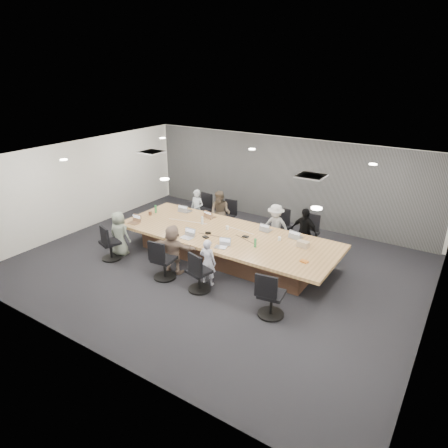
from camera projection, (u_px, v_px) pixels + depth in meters
The scene contains 41 objects.
floor at pixel (216, 266), 10.46m from camera, with size 10.00×8.00×0.00m, color black.
ceiling at pixel (215, 161), 9.41m from camera, with size 10.00×8.00×0.00m, color white.
wall_back at pixel (284, 180), 13.05m from camera, with size 10.00×2.80×0.00m, color silver.
wall_front at pixel (84, 286), 6.82m from camera, with size 10.00×2.80×0.00m, color silver.
wall_left at pixel (83, 185), 12.46m from camera, with size 8.00×2.80×0.00m, color silver.
wall_right at pixel (438, 268), 7.42m from camera, with size 8.00×2.80×0.00m, color silver.
curtain at pixel (283, 180), 12.99m from camera, with size 9.80×0.04×2.80m, color #535354.
conference_table at pixel (226, 245), 10.70m from camera, with size 6.00×2.20×0.74m.
chair_0 at pixel (204, 213), 13.01m from camera, with size 0.56×0.56×0.83m, color black, non-canonical shape.
chair_1 at pixel (226, 219), 12.58m from camera, with size 0.50×0.50×0.74m, color black, non-canonical shape.
chair_2 at pixel (280, 230), 11.62m from camera, with size 0.57×0.57×0.85m, color black, non-canonical shape.
chair_3 at pixel (308, 237), 11.19m from camera, with size 0.57×0.57×0.84m, color black, non-canonical shape.
chair_4 at pixel (110, 245), 10.68m from camera, with size 0.55×0.55×0.81m, color black, non-canonical shape.
chair_5 at pixel (164, 262), 9.72m from camera, with size 0.58×0.58×0.86m, color black, non-canonical shape.
chair_6 at pixel (199, 274), 9.19m from camera, with size 0.56×0.56×0.83m, color black, non-canonical shape.
chair_7 at pixel (272, 297), 8.25m from camera, with size 0.59×0.59×0.87m, color black, non-canonical shape.
person_0 at pixel (197, 209), 12.65m from camera, with size 0.46×0.30×1.27m, color #A9B3C0.
laptop_0 at pixel (186, 211), 12.18m from camera, with size 0.33×0.23×0.02m, color #B2B2B7.
person_1 at pixel (220, 213), 12.18m from camera, with size 0.67×0.52×1.38m, color #4A3E32.
laptop_1 at pixel (210, 216), 11.73m from camera, with size 0.32×0.22×0.02m, color #8C6647.
person_2 at pixel (275, 227), 11.26m from camera, with size 0.84×0.49×1.31m, color #A3A3A3.
laptop_2 at pixel (267, 230), 10.79m from camera, with size 0.29×0.20×0.02m, color #B2B2B7.
person_3 at pixel (304, 232), 10.81m from camera, with size 0.80×0.33×1.37m, color black.
laptop_3 at pixel (296, 237), 10.36m from camera, with size 0.33×0.23×0.02m, color #B2B2B7.
person_4 at pixel (119, 234), 10.87m from camera, with size 0.61×0.40×1.25m, color gray.
laptop_4 at pixel (134, 223), 11.26m from camera, with size 0.29×0.20×0.02m, color #8C6647.
person_5 at pixel (173, 249), 9.91m from camera, with size 1.19×0.38×1.28m, color #7F6759.
laptop_5 at pixel (187, 238), 10.30m from camera, with size 0.32×0.22×0.02m, color #B2B2B7.
person_6 at pixel (208, 262), 9.40m from camera, with size 0.42×0.28×1.16m, color #B6B7CE.
laptop_6 at pixel (221, 247), 9.77m from camera, with size 0.29×0.20×0.02m, color #B2B2B7.
bottle_green_left at pixel (156, 209), 12.02m from camera, with size 0.07×0.07×0.24m, color #2C8040.
bottle_green_right at pixel (255, 243), 9.76m from camera, with size 0.06×0.06×0.22m, color #2C8040.
bottle_clear at pixel (202, 220), 11.17m from camera, with size 0.07×0.07×0.22m, color silver.
cup_white_far at pixel (227, 228), 10.82m from camera, with size 0.08×0.08×0.10m, color white.
cup_white_near at pixel (280, 239), 10.15m from camera, with size 0.08×0.08×0.10m, color white.
mug_brown at pixel (150, 213), 11.85m from camera, with size 0.10×0.10×0.12m, color brown.
mic_left at pixel (206, 237), 10.33m from camera, with size 0.16×0.11×0.03m, color black.
mic_right at pixel (245, 237), 10.35m from camera, with size 0.16×0.11×0.03m, color black.
stapler at pixel (208, 233), 10.55m from camera, with size 0.15×0.04×0.06m, color black.
canvas_bag at pixel (303, 244), 9.78m from camera, with size 0.28×0.17×0.15m, color tan.
snack_packet at pixel (304, 261), 9.05m from camera, with size 0.17×0.12×0.04m, color #C86920.
Camera 1 is at (5.24, -7.68, 4.93)m, focal length 32.00 mm.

